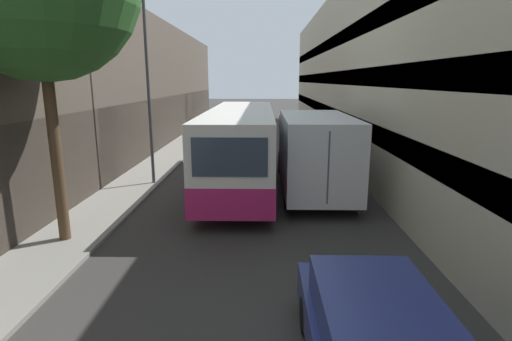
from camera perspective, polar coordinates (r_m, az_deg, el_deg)
The scene contains 7 objects.
ground_plane at distance 16.07m, azimuth -0.43°, elevation -2.11°, with size 150.00×150.00×0.00m, color #33302D.
sidewalk_left at distance 16.86m, azimuth -16.80°, elevation -1.78°, with size 1.99×60.00×0.10m.
building_left_shopfront at distance 17.14m, azimuth -24.34°, elevation 9.63°, with size 2.40×60.00×7.75m.
building_right_apartment at distance 16.34m, azimuth 19.75°, elevation 13.34°, with size 2.40×60.00×9.04m.
bus at distance 15.95m, azimuth -2.11°, elevation 3.66°, with size 2.46×11.14×3.02m.
box_truck at distance 15.27m, azimuth 8.10°, elevation 3.11°, with size 2.35×7.76×2.92m.
street_lamp at distance 16.17m, azimuth -15.49°, elevation 17.28°, with size 0.36×0.80×8.02m.
Camera 1 is at (0.40, -0.52, 4.14)m, focal length 28.00 mm.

